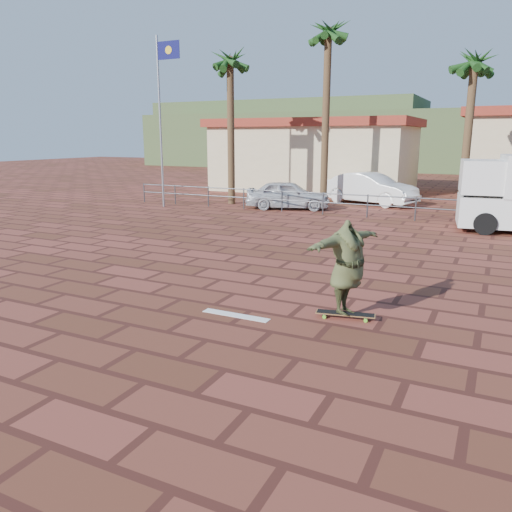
{
  "coord_description": "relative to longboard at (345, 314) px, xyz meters",
  "views": [
    {
      "loc": [
        5.1,
        -9.27,
        3.39
      ],
      "look_at": [
        0.33,
        0.45,
        0.8
      ],
      "focal_mm": 35.0,
      "sensor_mm": 36.0,
      "label": 1
    }
  ],
  "objects": [
    {
      "name": "car_silver",
      "position": [
        -6.78,
        13.42,
        0.59
      ],
      "size": [
        4.3,
        2.76,
        1.36
      ],
      "primitive_type": "imported",
      "rotation": [
        0.0,
        0.0,
        1.88
      ],
      "color": "silver",
      "rests_on": "ground"
    },
    {
      "name": "skateboarder",
      "position": [
        -0.0,
        0.0,
        0.92
      ],
      "size": [
        1.23,
        2.3,
        1.8
      ],
      "primitive_type": "imported",
      "rotation": [
        0.0,
        0.0,
        1.27
      ],
      "color": "#434A28",
      "rests_on": "longboard"
    },
    {
      "name": "palm_left",
      "position": [
        -5.66,
        15.42,
        7.86
      ],
      "size": [
        2.4,
        2.4,
        9.45
      ],
      "color": "brown",
      "rests_on": "ground"
    },
    {
      "name": "hill_back",
      "position": [
        -24.66,
        56.42,
        3.91
      ],
      "size": [
        35.0,
        14.0,
        8.0
      ],
      "primitive_type": "cube",
      "color": "#384C28",
      "rests_on": "ground"
    },
    {
      "name": "hill_front",
      "position": [
        -2.66,
        50.42,
        2.91
      ],
      "size": [
        70.0,
        18.0,
        6.0
      ],
      "primitive_type": "cube",
      "color": "#384C28",
      "rests_on": "ground"
    },
    {
      "name": "longboard",
      "position": [
        0.0,
        0.0,
        0.0
      ],
      "size": [
        1.15,
        0.46,
        0.11
      ],
      "rotation": [
        0.0,
        0.0,
        0.2
      ],
      "color": "olive",
      "rests_on": "ground"
    },
    {
      "name": "ground",
      "position": [
        -2.66,
        0.42,
        -0.09
      ],
      "size": [
        120.0,
        120.0,
        0.0
      ],
      "primitive_type": "plane",
      "color": "brown",
      "rests_on": "ground"
    },
    {
      "name": "car_white",
      "position": [
        -3.66,
        16.92,
        0.71
      ],
      "size": [
        5.17,
        3.12,
        1.61
      ],
      "primitive_type": "imported",
      "rotation": [
        0.0,
        0.0,
        1.26
      ],
      "color": "white",
      "rests_on": "ground"
    },
    {
      "name": "palm_center",
      "position": [
        0.84,
        15.92,
        6.27
      ],
      "size": [
        2.4,
        2.4,
        7.75
      ],
      "color": "brown",
      "rests_on": "ground"
    },
    {
      "name": "flagpole",
      "position": [
        -12.54,
        11.42,
        4.55
      ],
      "size": [
        1.3,
        0.1,
        8.0
      ],
      "color": "gray",
      "rests_on": "ground"
    },
    {
      "name": "guardrail",
      "position": [
        -2.66,
        12.42,
        0.59
      ],
      "size": [
        24.06,
        0.06,
        1.0
      ],
      "color": "#47494F",
      "rests_on": "ground"
    },
    {
      "name": "palm_far_left",
      "position": [
        -10.16,
        13.92,
        6.74
      ],
      "size": [
        2.4,
        2.4,
        8.25
      ],
      "color": "brown",
      "rests_on": "ground"
    },
    {
      "name": "paint_stripe",
      "position": [
        -1.96,
        -0.78,
        -0.09
      ],
      "size": [
        1.4,
        0.22,
        0.01
      ],
      "primitive_type": "cube",
      "color": "white",
      "rests_on": "ground"
    },
    {
      "name": "building_west",
      "position": [
        -8.66,
        22.42,
        2.19
      ],
      "size": [
        12.6,
        7.6,
        4.5
      ],
      "color": "beige",
      "rests_on": "ground"
    }
  ]
}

